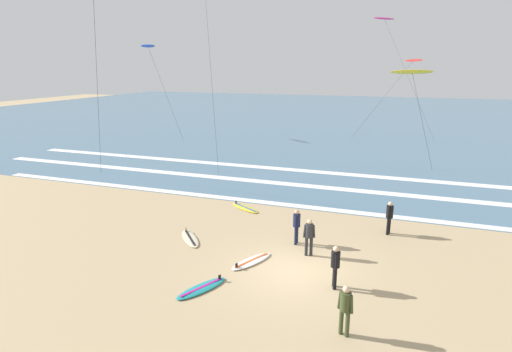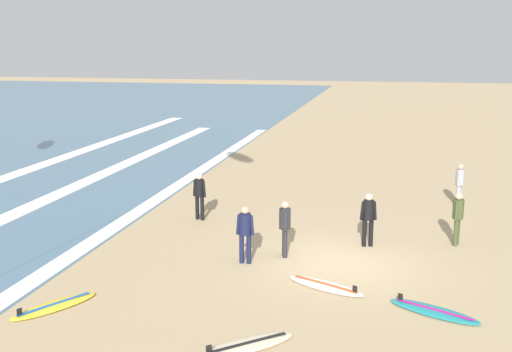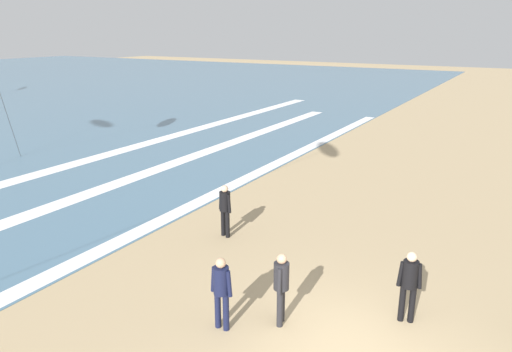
# 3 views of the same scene
# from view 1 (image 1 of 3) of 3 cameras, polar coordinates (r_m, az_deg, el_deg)

# --- Properties ---
(ground_plane) EXTENTS (160.00, 160.00, 0.00)m
(ground_plane) POSITION_cam_1_polar(r_m,az_deg,el_deg) (16.26, 5.44, -13.05)
(ground_plane) COLOR tan
(ocean_surface) EXTENTS (140.00, 90.00, 0.01)m
(ocean_surface) POSITION_cam_1_polar(r_m,az_deg,el_deg) (66.50, 16.49, 7.87)
(ocean_surface) COLOR slate
(ocean_surface) RESTS_ON ground
(wave_foam_shoreline) EXTENTS (47.92, 0.62, 0.01)m
(wave_foam_shoreline) POSITION_cam_1_polar(r_m,az_deg,el_deg) (22.80, 12.84, -4.87)
(wave_foam_shoreline) COLOR white
(wave_foam_shoreline) RESTS_ON ocean_surface
(wave_foam_mid_break) EXTENTS (52.67, 0.84, 0.01)m
(wave_foam_mid_break) POSITION_cam_1_polar(r_m,az_deg,el_deg) (26.96, 9.20, -1.56)
(wave_foam_mid_break) COLOR white
(wave_foam_mid_break) RESTS_ON ocean_surface
(wave_foam_outer_break) EXTENTS (57.96, 0.91, 0.01)m
(wave_foam_outer_break) POSITION_cam_1_polar(r_m,az_deg,el_deg) (30.39, 15.10, 0.01)
(wave_foam_outer_break) COLOR white
(wave_foam_outer_break) RESTS_ON ocean_surface
(surfer_right_near) EXTENTS (0.32, 0.51, 1.60)m
(surfer_right_near) POSITION_cam_1_polar(r_m,az_deg,el_deg) (14.93, 10.98, -11.82)
(surfer_right_near) COLOR black
(surfer_right_near) RESTS_ON ground
(surfer_background_far) EXTENTS (0.51, 0.32, 1.60)m
(surfer_background_far) POSITION_cam_1_polar(r_m,az_deg,el_deg) (17.15, 7.41, -8.01)
(surfer_background_far) COLOR #232328
(surfer_background_far) RESTS_ON ground
(surfer_left_near) EXTENTS (0.32, 0.51, 1.60)m
(surfer_left_near) POSITION_cam_1_polar(r_m,az_deg,el_deg) (18.17, 5.67, -6.60)
(surfer_left_near) COLOR #141938
(surfer_left_near) RESTS_ON ground
(surfer_mid_group) EXTENTS (0.51, 0.32, 1.60)m
(surfer_mid_group) POSITION_cam_1_polar(r_m,az_deg,el_deg) (12.64, 12.32, -17.26)
(surfer_mid_group) COLOR #384223
(surfer_mid_group) RESTS_ON ground
(surfer_foreground_main) EXTENTS (0.32, 0.51, 1.60)m
(surfer_foreground_main) POSITION_cam_1_polar(r_m,az_deg,el_deg) (20.08, 18.08, -5.15)
(surfer_foreground_main) COLOR black
(surfer_foreground_main) RESTS_ON ground
(surfboard_right_spare) EXTENTS (2.11, 1.60, 0.25)m
(surfboard_right_spare) POSITION_cam_1_polar(r_m,az_deg,el_deg) (22.73, -1.54, -4.45)
(surfboard_right_spare) COLOR yellow
(surfboard_right_spare) RESTS_ON ground
(surfboard_left_pile) EXTENTS (1.47, 2.15, 0.25)m
(surfboard_left_pile) POSITION_cam_1_polar(r_m,az_deg,el_deg) (15.14, -7.55, -15.20)
(surfboard_left_pile) COLOR teal
(surfboard_left_pile) RESTS_ON ground
(surfboard_near_water) EXTENTS (1.83, 1.98, 0.25)m
(surfboard_near_water) POSITION_cam_1_polar(r_m,az_deg,el_deg) (19.10, -9.15, -8.57)
(surfboard_near_water) COLOR beige
(surfboard_near_water) RESTS_ON ground
(surfboard_foreground_flat) EXTENTS (1.45, 2.15, 0.25)m
(surfboard_foreground_flat) POSITION_cam_1_polar(r_m,az_deg,el_deg) (16.83, -0.63, -11.77)
(surfboard_foreground_flat) COLOR silver
(surfboard_foreground_flat) RESTS_ON ground
(kite_yellow_low_near) EXTENTS (3.75, 2.53, 7.45)m
(kite_yellow_low_near) POSITION_cam_1_polar(r_m,az_deg,el_deg) (31.40, 20.90, 13.33)
(kite_yellow_low_near) COLOR yellow
(kite_yellow_low_near) RESTS_ON ground
(kite_magenta_high_right) EXTENTS (8.04, 11.22, 13.56)m
(kite_magenta_high_right) POSITION_cam_1_polar(r_m,az_deg,el_deg) (56.75, 17.41, 20.09)
(kite_magenta_high_right) COLOR #CC2384
(kite_magenta_high_right) RESTS_ON ground
(kite_red_mid_center) EXTENTS (7.24, 14.64, 8.56)m
(kite_red_mid_center) POSITION_cam_1_polar(r_m,az_deg,el_deg) (58.85, 21.03, 14.73)
(kite_red_mid_center) COLOR red
(kite_red_mid_center) RESTS_ON ground
(kite_blue_far_left) EXTENTS (6.32, 2.84, 9.95)m
(kite_blue_far_left) POSITION_cam_1_polar(r_m,az_deg,el_deg) (48.05, -14.80, 17.04)
(kite_blue_far_left) COLOR blue
(kite_blue_far_left) RESTS_ON ground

